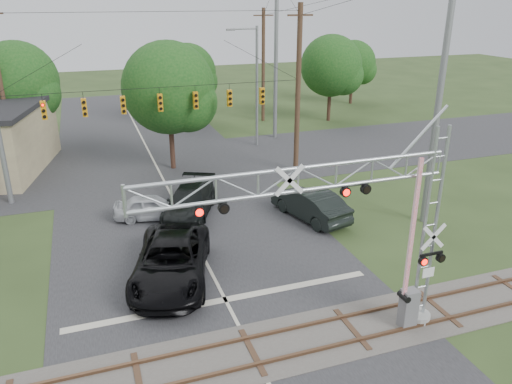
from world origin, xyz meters
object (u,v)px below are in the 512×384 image
object	(u,v)px
pickup_black	(171,261)
car_dark	(190,202)
sedan_silver	(151,207)
streetlight	(255,81)
traffic_signal_span	(174,99)
crossing_gantry	(352,221)

from	to	relation	value
pickup_black	car_dark	bearing A→B (deg)	87.89
pickup_black	sedan_silver	bearing A→B (deg)	105.75
pickup_black	streetlight	xyz separation A→B (m)	(10.57, 19.25, 4.50)
pickup_black	sedan_silver	distance (m)	6.99
traffic_signal_span	car_dark	xyz separation A→B (m)	(-0.39, -5.46, -4.87)
pickup_black	streetlight	world-z (taller)	streetlight
car_dark	sedan_silver	distance (m)	2.19
traffic_signal_span	pickup_black	bearing A→B (deg)	-102.34
crossing_gantry	car_dark	size ratio (longest dim) A/B	1.91
crossing_gantry	traffic_signal_span	bearing A→B (deg)	97.93
sedan_silver	streetlight	size ratio (longest dim) A/B	0.42
crossing_gantry	pickup_black	xyz separation A→B (m)	(-5.22, 6.22, -3.86)
crossing_gantry	car_dark	distance (m)	13.82
crossing_gantry	streetlight	bearing A→B (deg)	78.13
sedan_silver	streetlight	world-z (taller)	streetlight
traffic_signal_span	streetlight	xyz separation A→B (m)	(7.91, 7.10, -0.28)
crossing_gantry	sedan_silver	distance (m)	14.74
crossing_gantry	traffic_signal_span	distance (m)	18.57
car_dark	sedan_silver	world-z (taller)	car_dark
pickup_black	streetlight	distance (m)	22.41
crossing_gantry	car_dark	xyz separation A→B (m)	(-2.95, 12.91, -3.95)
traffic_signal_span	streetlight	distance (m)	10.63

